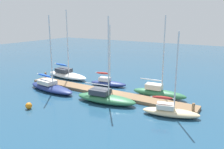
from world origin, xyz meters
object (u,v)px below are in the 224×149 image
sailboat_2 (108,82)px  sailboat_5 (170,111)px  sailboat_3 (105,97)px  mooring_buoy_orange (29,106)px  sailboat_0 (67,74)px  sailboat_4 (158,92)px  sailboat_1 (51,87)px

sailboat_2 → sailboat_5: 11.73m
sailboat_3 → sailboat_5: size_ratio=1.16×
sailboat_3 → mooring_buoy_orange: 7.98m
sailboat_2 → sailboat_5: (10.43, -5.35, -0.01)m
sailboat_3 → sailboat_2: bearing=113.6°
sailboat_2 → mooring_buoy_orange: sailboat_2 is taller
sailboat_0 → mooring_buoy_orange: sailboat_0 is taller
sailboat_3 → sailboat_4: sailboat_4 is taller
sailboat_0 → sailboat_4: bearing=1.0°
sailboat_1 → sailboat_4: bearing=27.2°
sailboat_1 → sailboat_5: (15.46, 0.28, -0.03)m
sailboat_5 → sailboat_1: bearing=167.0°
sailboat_2 → mooring_buoy_orange: (-2.42, -11.20, -0.21)m
sailboat_1 → mooring_buoy_orange: (2.60, -5.56, -0.22)m
sailboat_2 → sailboat_1: bearing=-143.4°
sailboat_2 → sailboat_4: size_ratio=0.87×
sailboat_1 → sailboat_2: size_ratio=1.15×
sailboat_1 → sailboat_5: bearing=7.3°
sailboat_0 → mooring_buoy_orange: size_ratio=15.16×
sailboat_0 → sailboat_1: (2.73, -6.02, -0.04)m
sailboat_2 → sailboat_0: bearing=165.4°
sailboat_4 → mooring_buoy_orange: 14.40m
sailboat_2 → sailboat_3: (3.23, -5.58, 0.05)m
sailboat_4 → sailboat_5: bearing=-61.5°
sailboat_5 → mooring_buoy_orange: size_ratio=11.87×
sailboat_4 → mooring_buoy_orange: (-9.99, -10.36, -0.30)m
sailboat_3 → sailboat_5: (7.20, 0.22, -0.06)m
sailboat_0 → sailboat_2: (7.75, -0.38, -0.05)m
sailboat_0 → sailboat_4: 15.36m
sailboat_1 → sailboat_5: 15.46m
sailboat_4 → mooring_buoy_orange: size_ratio=13.93×
sailboat_1 → mooring_buoy_orange: sailboat_1 is taller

